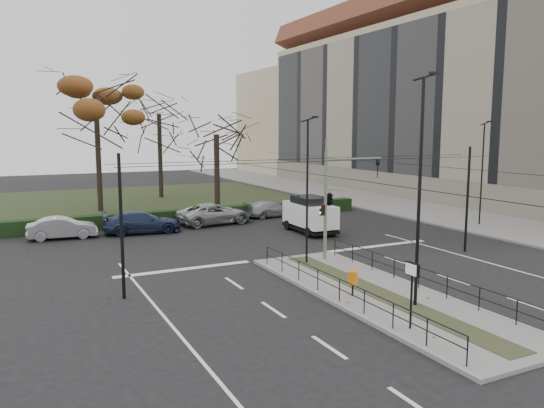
# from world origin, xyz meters

# --- Properties ---
(ground) EXTENTS (140.00, 140.00, 0.00)m
(ground) POSITION_xyz_m (0.00, 0.00, 0.00)
(ground) COLOR black
(ground) RESTS_ON ground
(median_island) EXTENTS (4.40, 15.00, 0.14)m
(median_island) POSITION_xyz_m (0.00, -2.50, 0.07)
(median_island) COLOR slate
(median_island) RESTS_ON ground
(sidewalk_east) EXTENTS (8.00, 90.00, 0.14)m
(sidewalk_east) POSITION_xyz_m (18.00, 22.00, 0.07)
(sidewalk_east) COLOR slate
(sidewalk_east) RESTS_ON ground
(park) EXTENTS (38.00, 26.00, 0.10)m
(park) POSITION_xyz_m (-6.00, 32.00, 0.05)
(park) COLOR #232F17
(park) RESTS_ON ground
(hedge) EXTENTS (38.00, 1.00, 1.00)m
(hedge) POSITION_xyz_m (-6.00, 18.60, 0.50)
(hedge) COLOR black
(hedge) RESTS_ON ground
(apartment_block) EXTENTS (13.09, 52.10, 21.64)m
(apartment_block) POSITION_xyz_m (27.97, 23.97, 10.39)
(apartment_block) COLOR #C6B38F
(apartment_block) RESTS_ON ground
(median_railing) EXTENTS (4.14, 13.24, 0.92)m
(median_railing) POSITION_xyz_m (0.00, -2.60, 0.98)
(median_railing) COLOR black
(median_railing) RESTS_ON median_island
(catenary) EXTENTS (20.00, 34.00, 6.00)m
(catenary) POSITION_xyz_m (0.00, 1.62, 3.42)
(catenary) COLOR black
(catenary) RESTS_ON ground
(traffic_light) EXTENTS (3.87, 2.21, 5.70)m
(traffic_light) POSITION_xyz_m (1.47, 3.57, 3.46)
(traffic_light) COLOR #63765B
(traffic_light) RESTS_ON median_island
(litter_bin) EXTENTS (0.41, 0.41, 1.04)m
(litter_bin) POSITION_xyz_m (-1.18, -2.27, 0.88)
(litter_bin) COLOR black
(litter_bin) RESTS_ON median_island
(info_panel) EXTENTS (0.13, 0.61, 2.32)m
(info_panel) POSITION_xyz_m (-1.51, -6.16, 1.96)
(info_panel) COLOR black
(info_panel) RESTS_ON median_island
(streetlamp_median_near) EXTENTS (0.74, 0.15, 8.91)m
(streetlamp_median_near) POSITION_xyz_m (0.33, -4.35, 4.67)
(streetlamp_median_near) COLOR black
(streetlamp_median_near) RESTS_ON median_island
(streetlamp_median_far) EXTENTS (0.62, 0.13, 7.46)m
(streetlamp_median_far) POSITION_xyz_m (-0.09, 3.35, 3.94)
(streetlamp_median_far) COLOR black
(streetlamp_median_far) RESTS_ON median_island
(streetlamp_sidewalk) EXTENTS (0.62, 0.13, 7.41)m
(streetlamp_sidewalk) POSITION_xyz_m (16.77, 7.49, 3.91)
(streetlamp_sidewalk) COLOR black
(streetlamp_sidewalk) RESTS_ON sidewalk_east
(parked_car_second) EXTENTS (4.39, 1.86, 1.41)m
(parked_car_second) POSITION_xyz_m (-10.71, 16.17, 0.70)
(parked_car_second) COLOR #9E9FA5
(parked_car_second) RESTS_ON ground
(parked_car_third) EXTENTS (5.32, 2.65, 1.48)m
(parked_car_third) POSITION_xyz_m (-5.72, 15.79, 0.74)
(parked_car_third) COLOR #1E2847
(parked_car_third) RESTS_ON ground
(parked_car_fourth) EXTENTS (5.74, 3.05, 1.54)m
(parked_car_fourth) POSITION_xyz_m (-0.10, 16.88, 0.77)
(parked_car_fourth) COLOR #9E9FA5
(parked_car_fourth) RESTS_ON ground
(white_van) EXTENTS (2.21, 4.67, 2.46)m
(white_van) POSITION_xyz_m (4.56, 10.96, 1.28)
(white_van) COLOR white
(white_van) RESTS_ON ground
(rust_tree) EXTENTS (9.48, 9.48, 12.73)m
(rust_tree) POSITION_xyz_m (-6.76, 26.79, 9.77)
(rust_tree) COLOR black
(rust_tree) RESTS_ON park
(bare_tree_center) EXTENTS (6.70, 6.70, 11.21)m
(bare_tree_center) POSITION_xyz_m (0.27, 33.62, 7.92)
(bare_tree_center) COLOR black
(bare_tree_center) RESTS_ON park
(bare_tree_near) EXTENTS (6.07, 6.07, 8.60)m
(bare_tree_near) POSITION_xyz_m (1.43, 20.42, 6.10)
(bare_tree_near) COLOR black
(bare_tree_near) RESTS_ON park
(parked_car_fifth) EXTENTS (4.51, 2.02, 1.28)m
(parked_car_fifth) POSITION_xyz_m (5.17, 18.00, 0.64)
(parked_car_fifth) COLOR #9E9FA5
(parked_car_fifth) RESTS_ON ground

